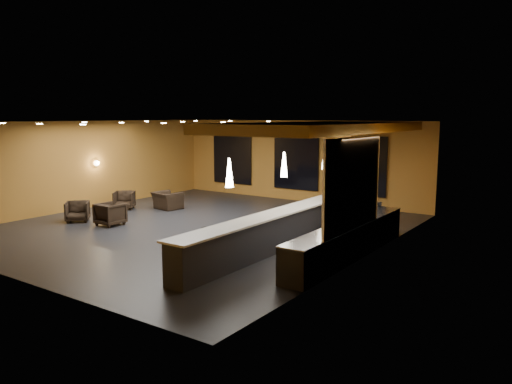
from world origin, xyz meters
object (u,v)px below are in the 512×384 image
Objects in this scene: staff_b at (368,206)px; bar_stool_1 at (209,240)px; bar_counter at (274,232)px; prep_counter at (348,241)px; staff_c at (362,213)px; armchair_c at (124,200)px; pendant_1 at (284,164)px; bar_stool_0 at (170,257)px; pendant_2 at (325,158)px; bar_stool_4 at (306,211)px; armchair_a at (77,211)px; armchair_d at (167,200)px; bar_stool_3 at (277,220)px; pendant_0 at (229,173)px; bar_stool_2 at (254,227)px; column at (345,172)px; staff_a at (336,207)px.

bar_stool_1 is at bearing -124.15° from staff_b.
bar_counter reaches higher than prep_counter.
staff_b is at bearing 87.42° from staff_c.
prep_counter is 10.33m from armchair_c.
pendant_1 is 0.97× the size of bar_stool_0.
pendant_2 is 2.05m from bar_stool_4.
bar_stool_0 is (-2.70, -3.85, 0.03)m from prep_counter.
armchair_a is 0.75× the size of armchair_d.
staff_c reaches higher than bar_stool_3.
pendant_0 is at bearing -81.25° from bar_stool_4.
bar_stool_2 is 1.17× the size of bar_stool_3.
bar_stool_2 is at bearing -99.13° from column.
bar_counter is 10.10× the size of armchair_c.
column is at bearing -11.18° from armchair_a.
bar_stool_1 reaches higher than bar_stool_3.
staff_a is at bearing 66.78° from pendant_1.
bar_stool_0 is 1.53m from bar_stool_1.
column is 4.92× the size of bar_stool_3.
column is 1.71m from pendant_2.
prep_counter is 4.70m from bar_stool_0.
column is at bearing 90.00° from pendant_0.
staff_c is 1.75× the size of bar_stool_1.
column reaches higher than bar_stool_2.
bar_stool_2 is (7.02, 0.85, 0.17)m from armchair_a.
bar_stool_3 is at bearing -151.35° from staff_c.
bar_stool_0 is (6.16, -6.12, 0.12)m from armchair_d.
pendant_0 reaches higher than prep_counter.
pendant_1 is 0.98× the size of bar_stool_3.
staff_b is 5.58m from bar_stool_1.
bar_counter is at bearing -85.42° from staff_a.
column is 5.00× the size of pendant_0.
staff_c is at bearing 66.20° from staff_a.
bar_stool_2 is 3.22m from bar_stool_4.
bar_stool_0 is (-2.08, -6.22, -0.29)m from staff_c.
staff_a is 2.72m from bar_stool_2.
pendant_1 reaches higher than bar_stool_2.
pendant_2 is at bearing 76.03° from bar_stool_2.
pendant_1 is 0.90× the size of bar_stool_4.
prep_counter reaches higher than bar_stool_1.
armchair_c is (-9.02, -0.54, -0.58)m from staff_a.
armchair_c is at bearing -171.46° from pendant_2.
staff_c is 2.08× the size of bar_stool_0.
bar_stool_1 is (-0.11, 1.53, 0.09)m from bar_stool_0.
bar_stool_0 is at bearing -124.99° from prep_counter.
bar_stool_4 is at bearing -25.92° from armchair_c.
staff_b is 2.90m from bar_stool_3.
bar_stool_0 is at bearing -81.42° from staff_a.
column is 4.42× the size of armchair_a.
bar_stool_4 is (7.43, 1.54, 0.13)m from armchair_c.
armchair_d is 1.27× the size of bar_stool_2.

